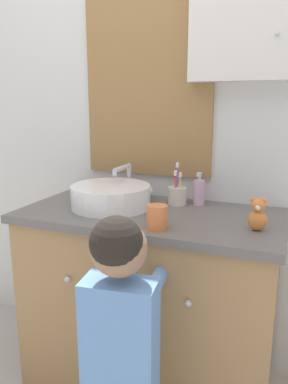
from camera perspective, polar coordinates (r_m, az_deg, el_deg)
name	(u,v)px	position (r m, az deg, el deg)	size (l,w,h in m)	color
wall_back	(176,112)	(1.88, 4.96, 12.02)	(3.20, 0.18, 2.50)	silver
vanity_counter	(150,300)	(1.82, 0.88, -16.11)	(1.15, 0.58, 0.86)	#A37A4C
sink_basin	(111,196)	(1.72, -4.98, -0.56)	(0.36, 0.42, 0.17)	white
toothbrush_holder	(177,195)	(1.77, 5.09, -0.45)	(0.09, 0.09, 0.20)	beige
soap_dispenser	(199,192)	(1.77, 8.38, 0.05)	(0.05, 0.05, 0.15)	#CCA3BC
child_figure	(121,337)	(1.31, -3.51, -21.22)	(0.25, 0.50, 1.01)	slate
teddy_bear	(258,215)	(1.46, 16.94, -3.36)	(0.07, 0.06, 0.13)	orange
drinking_cup	(157,217)	(1.42, 2.01, -3.84)	(0.08, 0.08, 0.09)	orange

